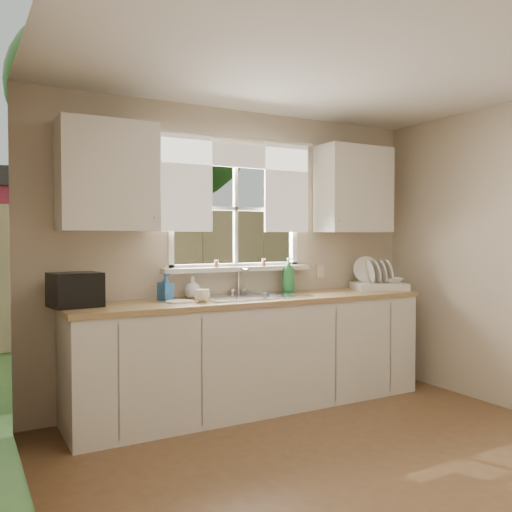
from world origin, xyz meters
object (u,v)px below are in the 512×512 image
cup (202,295)px  black_appliance (75,290)px  dish_rack (378,282)px  soap_bottle_a (288,275)px

cup → black_appliance: bearing=-177.2°
dish_rack → black_appliance: bearing=178.6°
cup → black_appliance: black_appliance is taller
dish_rack → soap_bottle_a: bearing=168.4°
soap_bottle_a → black_appliance: soap_bottle_a is taller
black_appliance → dish_rack: bearing=-9.6°
dish_rack → black_appliance: (-2.75, 0.07, 0.05)m
soap_bottle_a → black_appliance: bearing=178.3°
cup → soap_bottle_a: bearing=28.5°
soap_bottle_a → cup: (-0.96, -0.27, -0.11)m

